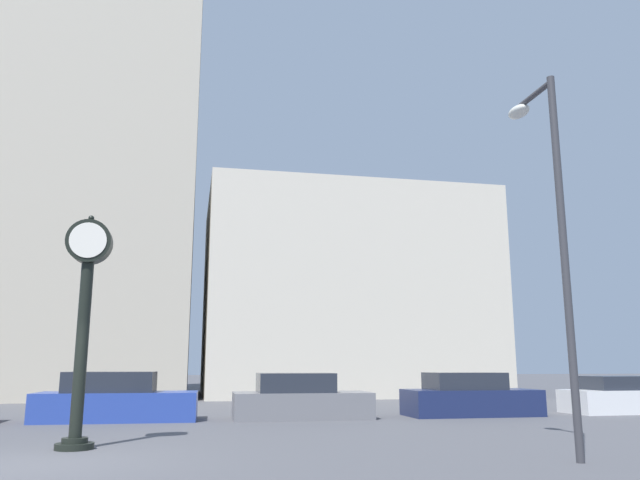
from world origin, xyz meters
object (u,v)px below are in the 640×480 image
(car_grey, at_px, (300,399))
(street_lamp_right, at_px, (549,204))
(street_clock, at_px, (85,303))
(car_white, at_px, (624,397))
(car_navy, at_px, (470,397))
(car_blue, at_px, (116,400))

(car_grey, distance_m, street_lamp_right, 10.60)
(street_clock, relative_size, car_white, 1.11)
(street_clock, bearing_deg, car_white, 20.13)
(street_lamp_right, bearing_deg, street_clock, 159.83)
(street_lamp_right, bearing_deg, car_white, 48.60)
(car_grey, xyz_separation_m, car_navy, (5.59, -0.04, 0.01))
(car_navy, distance_m, car_white, 5.74)
(car_navy, bearing_deg, car_grey, -179.99)
(car_blue, relative_size, street_lamp_right, 0.67)
(street_clock, height_order, car_grey, street_clock)
(car_grey, bearing_deg, car_white, 1.47)
(street_clock, distance_m, car_white, 18.09)
(street_clock, height_order, street_lamp_right, street_lamp_right)
(car_blue, relative_size, car_white, 1.11)
(car_blue, relative_size, car_grey, 1.10)
(car_grey, bearing_deg, street_lamp_right, -70.24)
(car_blue, bearing_deg, street_clock, -88.21)
(car_blue, bearing_deg, car_white, 1.49)
(car_blue, xyz_separation_m, car_white, (16.81, -0.20, -0.07))
(car_blue, distance_m, car_white, 16.81)
(street_clock, xyz_separation_m, street_lamp_right, (8.61, -3.16, 1.71))
(car_navy, xyz_separation_m, car_white, (5.74, 0.06, -0.05))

